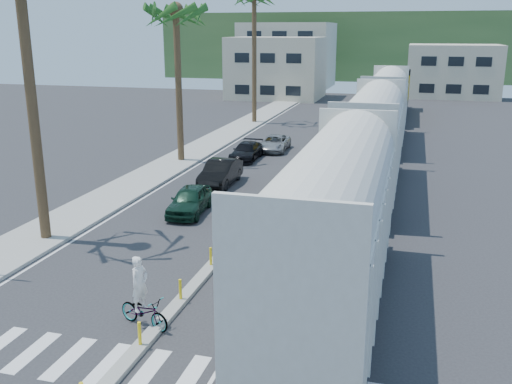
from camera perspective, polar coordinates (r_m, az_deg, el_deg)
ground at (r=18.12m, az=-10.02°, el=-13.60°), size 140.00×140.00×0.00m
sidewalk at (r=43.04m, az=-6.19°, el=4.01°), size 3.00×90.00×0.15m
rails at (r=43.11m, az=12.32°, el=3.70°), size 1.56×100.00×0.06m
median at (r=35.92m, az=3.56°, el=1.72°), size 0.45×60.00×0.85m
crosswalk at (r=16.61m, az=-13.07°, el=-16.74°), size 14.00×2.20×0.01m
lane_markings at (r=41.18m, az=2.08°, el=3.46°), size 9.42×90.00×0.01m
freight_train at (r=37.55m, az=12.10°, el=6.41°), size 3.00×60.94×5.85m
buildings at (r=86.98m, az=6.61°, el=12.80°), size 38.00×27.00×10.00m
hillside at (r=114.41m, az=12.21°, el=14.09°), size 80.00×20.00×12.00m
car_lead at (r=28.62m, az=-6.65°, el=-0.82°), size 2.33×4.29×1.36m
car_second at (r=33.69m, az=-3.58°, el=1.92°), size 1.81×4.61×1.49m
car_third at (r=40.34m, az=-0.97°, el=4.08°), size 1.84×4.25×1.22m
car_rear at (r=43.48m, az=1.88°, el=4.91°), size 2.26×4.36×1.17m
cyclist at (r=18.16m, az=-11.21°, el=-11.03°), size 1.81×2.31×2.30m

